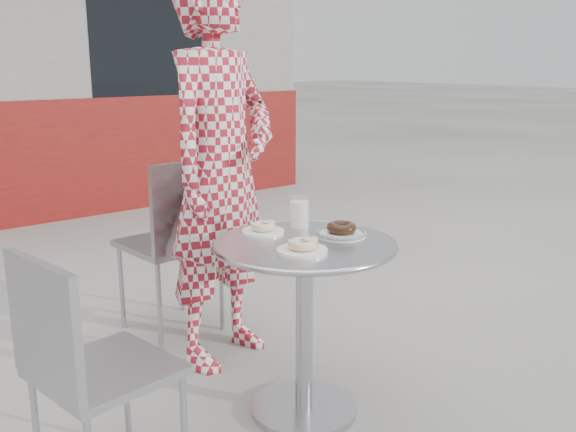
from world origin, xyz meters
TOP-DOWN VIEW (x-y plane):
  - ground at (0.00, 0.00)m, footprint 60.00×60.00m
  - bistro_table at (0.05, 0.02)m, footprint 0.67×0.67m
  - chair_far at (0.06, 1.02)m, footprint 0.43×0.44m
  - chair_left at (-0.71, 0.07)m, footprint 0.42×0.42m
  - seated_person at (0.10, 0.63)m, footprint 0.71×0.58m
  - plate_far at (0.01, 0.22)m, footprint 0.16×0.16m
  - plate_near at (-0.04, -0.06)m, footprint 0.17×0.17m
  - plate_checker at (0.21, 0.00)m, footprint 0.19×0.19m
  - milk_cup at (0.17, 0.20)m, footprint 0.08×0.08m

SIDE VIEW (x-z plane):
  - ground at x=0.00m, z-range 0.00..0.00m
  - chair_left at x=-0.71m, z-range -0.15..0.63m
  - chair_far at x=0.06m, z-range -0.17..0.70m
  - bistro_table at x=0.05m, z-range 0.17..0.85m
  - plate_checker at x=0.21m, z-range 0.66..0.71m
  - plate_far at x=0.01m, z-range 0.67..0.71m
  - plate_near at x=-0.04m, z-range 0.67..0.71m
  - milk_cup at x=0.17m, z-range 0.67..0.79m
  - seated_person at x=0.10m, z-range 0.00..1.69m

